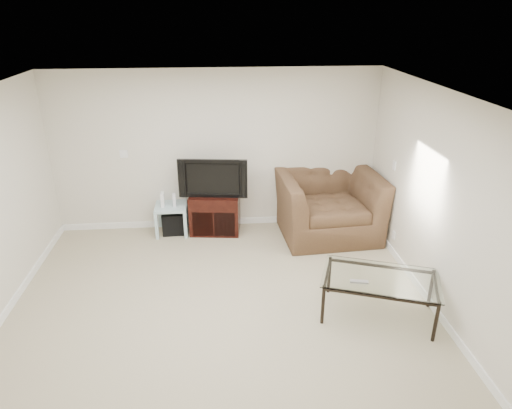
{
  "coord_description": "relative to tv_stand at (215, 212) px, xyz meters",
  "views": [
    {
      "loc": [
        0.02,
        -4.3,
        3.31
      ],
      "look_at": [
        0.5,
        1.2,
        0.9
      ],
      "focal_mm": 32.0,
      "sensor_mm": 36.0,
      "label": 1
    }
  ],
  "objects": [
    {
      "name": "floor",
      "position": [
        0.05,
        -2.28,
        -0.32
      ],
      "size": [
        5.0,
        5.0,
        0.0
      ],
      "primitive_type": "plane",
      "color": "tan",
      "rests_on": "ground"
    },
    {
      "name": "ceiling",
      "position": [
        0.05,
        -2.28,
        2.18
      ],
      "size": [
        5.0,
        5.0,
        0.0
      ],
      "primitive_type": "plane",
      "color": "white",
      "rests_on": "ground"
    },
    {
      "name": "wall_back",
      "position": [
        0.05,
        0.22,
        0.93
      ],
      "size": [
        5.0,
        0.02,
        2.5
      ],
      "primitive_type": "cube",
      "color": "silver",
      "rests_on": "ground"
    },
    {
      "name": "wall_right",
      "position": [
        2.55,
        -2.28,
        0.93
      ],
      "size": [
        0.02,
        5.0,
        2.5
      ],
      "primitive_type": "cube",
      "color": "silver",
      "rests_on": "ground"
    },
    {
      "name": "plate_back",
      "position": [
        -1.35,
        0.21,
        0.93
      ],
      "size": [
        0.12,
        0.02,
        0.12
      ],
      "primitive_type": "cube",
      "color": "white",
      "rests_on": "wall_back"
    },
    {
      "name": "plate_right_switch",
      "position": [
        2.54,
        -0.68,
        0.93
      ],
      "size": [
        0.02,
        0.09,
        0.13
      ],
      "primitive_type": "cube",
      "color": "white",
      "rests_on": "wall_right"
    },
    {
      "name": "plate_right_outlet",
      "position": [
        2.54,
        -0.98,
        -0.02
      ],
      "size": [
        0.02,
        0.08,
        0.12
      ],
      "primitive_type": "cube",
      "color": "white",
      "rests_on": "wall_right"
    },
    {
      "name": "tv_stand",
      "position": [
        0.0,
        0.0,
        0.0
      ],
      "size": [
        0.82,
        0.61,
        0.63
      ],
      "primitive_type": null,
      "rotation": [
        0.0,
        0.0,
        -0.12
      ],
      "color": "black",
      "rests_on": "floor"
    },
    {
      "name": "dvd_player",
      "position": [
        -0.0,
        -0.04,
        0.21
      ],
      "size": [
        0.47,
        0.35,
        0.06
      ],
      "primitive_type": "cube",
      "rotation": [
        0.0,
        0.0,
        -0.12
      ],
      "color": "black",
      "rests_on": "tv_stand"
    },
    {
      "name": "television",
      "position": [
        -0.0,
        -0.03,
        0.62
      ],
      "size": [
        0.99,
        0.31,
        0.6
      ],
      "primitive_type": "imported",
      "rotation": [
        0.0,
        0.0,
        -0.12
      ],
      "color": "black",
      "rests_on": "tv_stand"
    },
    {
      "name": "side_table",
      "position": [
        -0.68,
        0.0,
        -0.08
      ],
      "size": [
        0.49,
        0.49,
        0.47
      ],
      "primitive_type": null,
      "rotation": [
        0.0,
        0.0,
        0.01
      ],
      "color": "#C9E7F4",
      "rests_on": "floor"
    },
    {
      "name": "subwoofer",
      "position": [
        -0.65,
        0.02,
        -0.15
      ],
      "size": [
        0.37,
        0.37,
        0.36
      ],
      "primitive_type": "cube",
      "rotation": [
        0.0,
        0.0,
        0.04
      ],
      "color": "black",
      "rests_on": "floor"
    },
    {
      "name": "game_console",
      "position": [
        -0.8,
        -0.02,
        0.26
      ],
      "size": [
        0.05,
        0.16,
        0.21
      ],
      "primitive_type": "cube",
      "rotation": [
        0.0,
        0.0,
        0.02
      ],
      "color": "white",
      "rests_on": "side_table"
    },
    {
      "name": "game_case",
      "position": [
        -0.62,
        -0.02,
        0.24
      ],
      "size": [
        0.06,
        0.14,
        0.18
      ],
      "primitive_type": "cube",
      "rotation": [
        0.0,
        0.0,
        0.1
      ],
      "color": "silver",
      "rests_on": "side_table"
    },
    {
      "name": "recliner",
      "position": [
        1.75,
        -0.24,
        0.34
      ],
      "size": [
        1.58,
        1.08,
        1.32
      ],
      "primitive_type": "imported",
      "rotation": [
        0.0,
        0.0,
        0.07
      ],
      "color": "brown",
      "rests_on": "floor"
    },
    {
      "name": "coffee_table",
      "position": [
        1.85,
        -2.35,
        -0.07
      ],
      "size": [
        1.45,
        1.11,
        0.5
      ],
      "primitive_type": null,
      "rotation": [
        0.0,
        0.0,
        -0.34
      ],
      "color": "black",
      "rests_on": "floor"
    },
    {
      "name": "remote",
      "position": [
        1.58,
        -2.42,
        0.2
      ],
      "size": [
        0.21,
        0.1,
        0.02
      ],
      "primitive_type": "cube",
      "rotation": [
        0.0,
        0.0,
        -0.23
      ],
      "color": "#B2B2B7",
      "rests_on": "coffee_table"
    }
  ]
}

